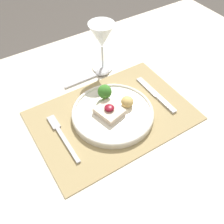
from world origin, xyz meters
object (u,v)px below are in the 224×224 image
at_px(knife, 158,97).
at_px(wine_glass_near, 102,37).
at_px(dinner_plate, 112,112).
at_px(fork, 61,134).
at_px(spoon, 99,74).

bearing_deg(knife, wine_glass_near, 109.72).
distance_m(dinner_plate, fork, 0.17).
bearing_deg(fork, spoon, 36.11).
bearing_deg(dinner_plate, spoon, 71.55).
bearing_deg(spoon, fork, -137.56).
height_order(dinner_plate, wine_glass_near, wine_glass_near).
relative_size(spoon, wine_glass_near, 0.99).
height_order(fork, spoon, spoon).
bearing_deg(wine_glass_near, knife, -72.66).
bearing_deg(dinner_plate, wine_glass_near, 65.92).
bearing_deg(spoon, knife, -58.14).
bearing_deg(wine_glass_near, dinner_plate, -114.08).
xyz_separation_m(spoon, wine_glass_near, (0.03, 0.03, 0.12)).
bearing_deg(knife, spoon, 119.72).
distance_m(dinner_plate, spoon, 0.21).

